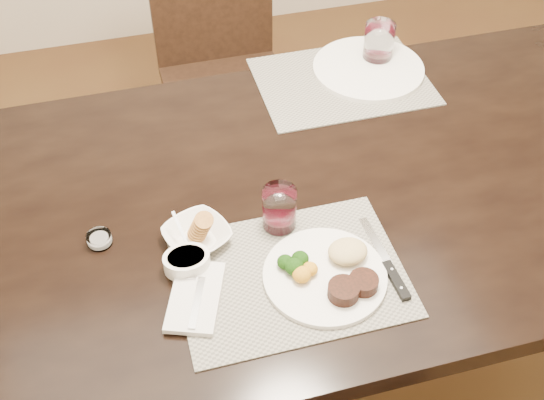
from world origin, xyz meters
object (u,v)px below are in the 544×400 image
object	(u,v)px
dinner_plate	(331,273)
far_plate	(368,68)
steak_knife	(391,271)
wine_glass_near	(279,210)
cracker_bowl	(197,235)
chair_far	(221,60)

from	to	relation	value
dinner_plate	far_plate	size ratio (longest dim) A/B	0.82
dinner_plate	steak_knife	distance (m)	0.12
dinner_plate	steak_knife	xyz separation A→B (m)	(0.12, -0.02, -0.01)
dinner_plate	steak_knife	bearing A→B (deg)	-10.04
wine_glass_near	far_plate	world-z (taller)	wine_glass_near
dinner_plate	cracker_bowl	size ratio (longest dim) A/B	1.44
steak_knife	far_plate	xyz separation A→B (m)	(0.21, 0.68, 0.00)
chair_far	far_plate	world-z (taller)	chair_far
wine_glass_near	far_plate	distance (m)	0.63
cracker_bowl	wine_glass_near	bearing A→B (deg)	0.00
dinner_plate	steak_knife	size ratio (longest dim) A/B	1.09
steak_knife	far_plate	bearing A→B (deg)	69.74
wine_glass_near	far_plate	size ratio (longest dim) A/B	0.33
dinner_plate	far_plate	xyz separation A→B (m)	(0.33, 0.66, -0.01)
cracker_bowl	steak_knife	bearing A→B (deg)	-27.16
cracker_bowl	chair_far	bearing A→B (deg)	75.91
dinner_plate	cracker_bowl	distance (m)	0.30
cracker_bowl	far_plate	world-z (taller)	cracker_bowl
chair_far	far_plate	bearing A→B (deg)	-58.83
chair_far	cracker_bowl	xyz separation A→B (m)	(-0.26, -1.02, 0.27)
chair_far	wine_glass_near	xyz separation A→B (m)	(-0.08, -1.02, 0.30)
chair_far	dinner_plate	world-z (taller)	chair_far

